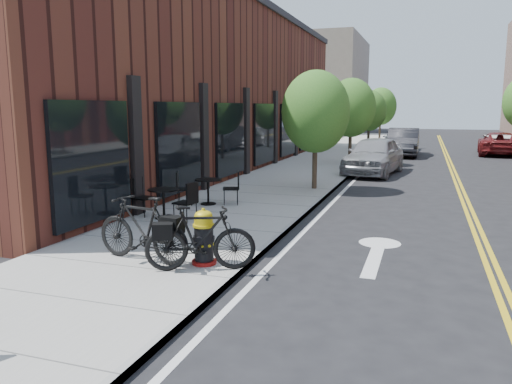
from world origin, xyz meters
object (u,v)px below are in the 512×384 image
(fire_hydrant, at_px, (204,238))
(parked_car_far, at_px, (499,144))
(parked_car_b, at_px, (403,142))
(bicycle_right, at_px, (200,238))
(bistro_set_b, at_px, (164,199))
(parked_car_c, at_px, (399,140))
(bistro_set_c, at_px, (208,188))
(bicycle_left, at_px, (142,229))
(parked_car_a, at_px, (374,155))

(fire_hydrant, height_order, parked_car_far, parked_car_far)
(parked_car_b, bearing_deg, bicycle_right, -95.49)
(bistro_set_b, height_order, parked_car_c, parked_car_c)
(fire_hydrant, bearing_deg, parked_car_b, 70.28)
(bicycle_right, relative_size, bistro_set_c, 1.06)
(parked_car_b, bearing_deg, bistro_set_b, -103.53)
(bicycle_left, bearing_deg, parked_car_b, -179.53)
(bicycle_left, bearing_deg, bistro_set_b, -148.03)
(parked_car_far, bearing_deg, bicycle_left, 74.75)
(bicycle_left, xyz_separation_m, bicycle_right, (1.16, -0.13, -0.04))
(bistro_set_b, bearing_deg, bicycle_right, -42.09)
(fire_hydrant, relative_size, parked_car_far, 0.20)
(bistro_set_b, bearing_deg, parked_car_b, 86.94)
(bicycle_right, relative_size, bistro_set_b, 1.02)
(fire_hydrant, distance_m, parked_car_far, 25.52)
(parked_car_a, height_order, parked_car_far, parked_car_a)
(bicycle_left, xyz_separation_m, bistro_set_b, (-1.32, 3.11, -0.11))
(parked_car_a, distance_m, parked_car_far, 12.39)
(parked_car_a, height_order, parked_car_b, parked_car_a)
(bicycle_left, height_order, bicycle_right, bicycle_left)
(fire_hydrant, height_order, parked_car_b, parked_car_b)
(fire_hydrant, relative_size, parked_car_b, 0.20)
(parked_car_b, height_order, parked_car_far, parked_car_b)
(bicycle_right, bearing_deg, parked_car_c, -27.61)
(bicycle_right, xyz_separation_m, parked_car_b, (2.20, 22.53, 0.12))
(bistro_set_c, height_order, parked_car_b, parked_car_b)
(bistro_set_b, xyz_separation_m, parked_car_a, (3.87, 10.67, 0.20))
(bistro_set_b, relative_size, parked_car_far, 0.37)
(bistro_set_b, bearing_deg, bistro_set_c, 92.17)
(bicycle_left, xyz_separation_m, parked_car_a, (2.56, 13.78, 0.08))
(bicycle_right, distance_m, parked_car_c, 25.72)
(fire_hydrant, distance_m, bistro_set_c, 5.28)
(bicycle_left, relative_size, parked_car_far, 0.40)
(bicycle_right, height_order, parked_car_a, parked_car_a)
(bistro_set_b, relative_size, parked_car_b, 0.37)
(parked_car_far, bearing_deg, bistro_set_c, 67.78)
(parked_car_c, bearing_deg, fire_hydrant, -90.97)
(parked_car_c, bearing_deg, bistro_set_b, -97.49)
(fire_hydrant, distance_m, bicycle_left, 1.09)
(bicycle_right, xyz_separation_m, bistro_set_b, (-2.47, 3.24, -0.08))
(fire_hydrant, relative_size, bistro_set_b, 0.55)
(parked_car_b, bearing_deg, bistro_set_c, -104.10)
(bicycle_left, distance_m, parked_car_far, 26.05)
(bicycle_left, height_order, parked_car_c, parked_car_c)
(bicycle_left, relative_size, bistro_set_b, 1.09)
(bicycle_right, xyz_separation_m, parked_car_a, (1.40, 13.91, 0.12))
(bicycle_right, bearing_deg, fire_hydrant, -8.07)
(bistro_set_b, relative_size, parked_car_a, 0.38)
(bicycle_left, bearing_deg, parked_car_c, -177.65)
(bicycle_left, relative_size, bistro_set_c, 1.13)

